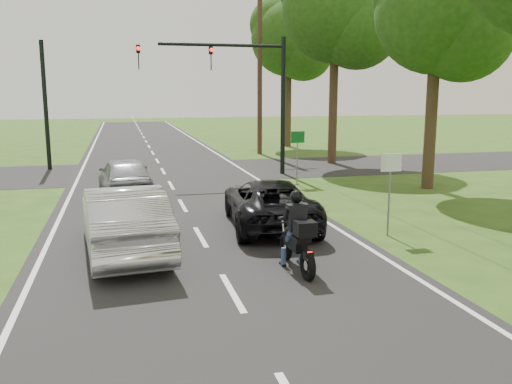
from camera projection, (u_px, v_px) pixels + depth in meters
ground at (232, 293)px, 9.95m from camera, size 140.00×140.00×0.00m
road at (176, 195)px, 19.49m from camera, size 8.00×100.00×0.01m
cross_road at (163, 171)px, 25.21m from camera, size 60.00×7.00×0.01m
motorcycle_rider at (298, 239)px, 11.10m from camera, size 0.56×1.97×1.70m
dark_suv at (269, 203)px, 14.79m from camera, size 2.62×4.87×1.30m
silver_sedan at (124, 220)px, 12.21m from camera, size 2.10×4.89×1.57m
silver_suv at (125, 176)px, 19.03m from camera, size 2.04×4.28×1.41m
traffic_signal at (242, 80)px, 23.35m from camera, size 6.38×0.44×6.00m
signal_pole_far at (46, 106)px, 25.33m from camera, size 0.20×0.20×6.00m
utility_pole_far at (260, 67)px, 31.50m from camera, size 1.60×0.28×10.00m
sign_white at (391, 174)px, 13.63m from camera, size 0.55×0.07×2.12m
sign_green at (298, 145)px, 21.31m from camera, size 0.55×0.07×2.12m
tree_row_c at (446, 19)px, 19.55m from camera, size 4.80×4.65×8.76m
tree_row_d at (343, 14)px, 26.77m from camera, size 5.76×5.58×10.45m
tree_row_e at (294, 43)px, 35.57m from camera, size 5.28×5.12×9.61m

